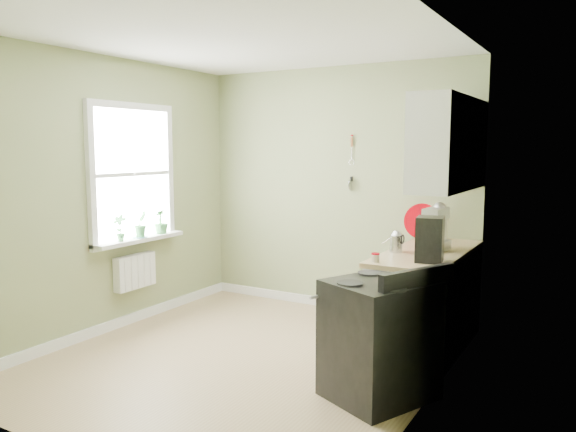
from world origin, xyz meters
The scene contains 21 objects.
floor centered at (0.00, 0.00, -0.01)m, with size 3.20×3.60×0.02m, color #A18259.
ceiling centered at (0.00, 0.00, 2.71)m, with size 3.20×3.60×0.02m, color white.
wall_back centered at (0.00, 1.81, 1.35)m, with size 3.20×0.02×2.70m, color gray.
wall_left centered at (-1.61, 0.00, 1.35)m, with size 0.02×3.60×2.70m, color gray.
wall_right centered at (1.61, 0.00, 1.35)m, with size 0.02×3.60×2.70m, color gray.
base_cabinets centered at (1.30, 1.00, 0.43)m, with size 0.60×1.60×0.87m, color silver.
countertop centered at (1.29, 1.00, 0.89)m, with size 0.64×1.60×0.04m, color tan.
upper_cabinets centered at (1.43, 1.10, 1.85)m, with size 0.35×1.40×0.80m, color silver.
window centered at (-1.58, 0.30, 1.55)m, with size 0.06×1.14×1.44m.
window_sill centered at (-1.51, 0.30, 0.88)m, with size 0.18×1.14×0.04m, color white.
radiator centered at (-1.54, 0.25, 0.55)m, with size 0.12×0.50×0.35m, color white.
wall_utensils centered at (0.20, 1.78, 1.56)m, with size 0.02×0.14×0.58m.
stove centered at (1.28, -0.12, 0.44)m, with size 0.89×0.90×0.99m.
stand_mixer centered at (1.33, 1.07, 1.09)m, with size 0.23×0.36×0.42m.
kettle centered at (1.07, 0.79, 1.01)m, with size 0.19×0.11×0.19m.
coffee_maker centered at (1.43, 0.54, 1.08)m, with size 0.24×0.26×0.36m.
red_tray centered at (1.05, 1.61, 1.09)m, with size 0.36×0.36×0.02m, color #AA000C.
jar centered at (1.07, 0.30, 0.95)m, with size 0.07×0.07×0.07m.
plant_a centered at (-1.50, 0.03, 1.04)m, with size 0.14×0.10×0.27m, color #35743A.
plant_b centered at (-1.50, 0.31, 1.04)m, with size 0.15×0.13×0.28m, color #35743A.
plant_c centered at (-1.50, 0.61, 1.03)m, with size 0.15×0.15×0.26m, color #35743A.
Camera 1 is at (2.68, -3.86, 1.82)m, focal length 35.00 mm.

